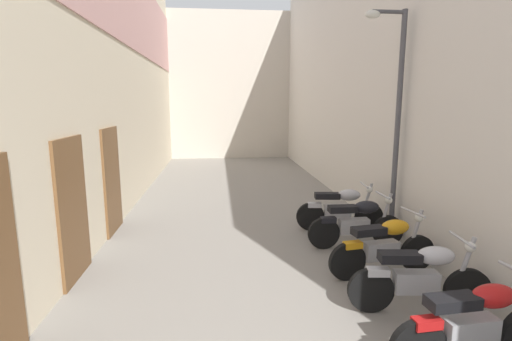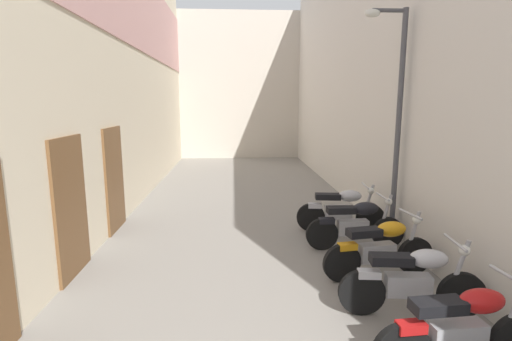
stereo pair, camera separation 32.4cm
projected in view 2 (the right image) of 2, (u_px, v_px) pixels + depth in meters
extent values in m
plane|color=gray|center=(250.00, 236.00, 7.76)|extent=(34.32, 34.32, 0.00)
cube|color=beige|center=(115.00, 60.00, 8.89)|extent=(0.40, 18.32, 7.36)
cube|color=brown|center=(70.00, 207.00, 5.86)|extent=(0.06, 1.10, 2.20)
cube|color=brown|center=(114.00, 179.00, 8.02)|extent=(0.06, 1.10, 2.20)
cube|color=beige|center=(372.00, 53.00, 9.21)|extent=(0.40, 18.32, 7.79)
cube|color=beige|center=(239.00, 87.00, 19.08)|extent=(8.76, 2.00, 6.96)
cube|color=#9E9EA3|center=(457.00, 336.00, 3.75)|extent=(0.57, 0.24, 0.28)
ellipsoid|color=#AD1414|center=(482.00, 301.00, 3.72)|extent=(0.50, 0.29, 0.24)
cube|color=black|center=(438.00, 306.00, 3.66)|extent=(0.53, 0.26, 0.12)
cylinder|color=#9E9EA3|center=(512.00, 278.00, 3.72)|extent=(0.08, 0.58, 0.04)
cube|color=#AD1414|center=(411.00, 327.00, 3.66)|extent=(0.29, 0.16, 0.10)
cylinder|color=black|center=(461.00, 295.00, 4.79)|extent=(0.61, 0.15, 0.60)
cylinder|color=black|center=(362.00, 293.00, 4.85)|extent=(0.61, 0.15, 0.60)
cube|color=#9E9EA3|center=(408.00, 285.00, 4.80)|extent=(0.58, 0.26, 0.28)
ellipsoid|color=#B7B7BC|center=(429.00, 259.00, 4.72)|extent=(0.51, 0.31, 0.24)
cube|color=black|center=(391.00, 259.00, 4.75)|extent=(0.54, 0.28, 0.12)
cylinder|color=#9E9EA3|center=(458.00, 269.00, 4.73)|extent=(0.25, 0.09, 0.77)
cylinder|color=#9E9EA3|center=(455.00, 242.00, 4.67)|extent=(0.10, 0.58, 0.04)
sphere|color=silver|center=(464.00, 250.00, 4.68)|extent=(0.14, 0.14, 0.14)
cube|color=#B7B7BC|center=(369.00, 274.00, 4.80)|extent=(0.29, 0.17, 0.10)
cylinder|color=black|center=(415.00, 256.00, 6.01)|extent=(0.61, 0.17, 0.60)
cylinder|color=black|center=(342.00, 263.00, 5.74)|extent=(0.61, 0.17, 0.60)
cube|color=#9E9EA3|center=(377.00, 252.00, 5.84)|extent=(0.58, 0.29, 0.28)
ellipsoid|color=orange|center=(391.00, 229.00, 5.83)|extent=(0.51, 0.33, 0.24)
cube|color=black|center=(364.00, 232.00, 5.73)|extent=(0.55, 0.30, 0.12)
cylinder|color=#9E9EA3|center=(412.00, 235.00, 5.93)|extent=(0.25, 0.10, 0.77)
cylinder|color=#9E9EA3|center=(410.00, 214.00, 5.85)|extent=(0.13, 0.58, 0.04)
sphere|color=silver|center=(416.00, 220.00, 5.90)|extent=(0.14, 0.14, 0.14)
cube|color=orange|center=(347.00, 246.00, 5.71)|extent=(0.30, 0.18, 0.10)
cylinder|color=black|center=(388.00, 233.00, 7.08)|extent=(0.60, 0.08, 0.60)
cylinder|color=black|center=(322.00, 234.00, 7.00)|extent=(0.60, 0.08, 0.60)
cube|color=#9E9EA3|center=(353.00, 227.00, 7.01)|extent=(0.56, 0.20, 0.28)
ellipsoid|color=black|center=(366.00, 208.00, 6.97)|extent=(0.48, 0.26, 0.24)
cube|color=black|center=(341.00, 210.00, 6.94)|extent=(0.52, 0.22, 0.12)
cylinder|color=#9E9EA3|center=(385.00, 215.00, 7.01)|extent=(0.25, 0.06, 0.77)
cylinder|color=#9E9EA3|center=(383.00, 197.00, 6.95)|extent=(0.04, 0.58, 0.04)
sphere|color=silver|center=(389.00, 202.00, 6.97)|extent=(0.14, 0.14, 0.14)
cube|color=black|center=(327.00, 221.00, 6.96)|extent=(0.28, 0.14, 0.10)
cylinder|color=black|center=(370.00, 218.00, 7.96)|extent=(0.61, 0.15, 0.60)
cylinder|color=black|center=(311.00, 217.00, 8.03)|extent=(0.61, 0.15, 0.60)
cube|color=#9E9EA3|center=(338.00, 212.00, 7.98)|extent=(0.58, 0.26, 0.28)
ellipsoid|color=#B7B7BC|center=(350.00, 196.00, 7.90)|extent=(0.51, 0.31, 0.24)
cube|color=black|center=(328.00, 197.00, 7.93)|extent=(0.54, 0.28, 0.12)
cylinder|color=#9E9EA3|center=(368.00, 202.00, 7.90)|extent=(0.25, 0.09, 0.77)
cylinder|color=#9E9EA3|center=(365.00, 186.00, 7.84)|extent=(0.10, 0.58, 0.04)
sphere|color=silver|center=(371.00, 191.00, 7.85)|extent=(0.14, 0.14, 0.14)
cube|color=#B7B7BC|center=(315.00, 206.00, 7.98)|extent=(0.29, 0.17, 0.10)
cylinder|color=#47474C|center=(398.00, 132.00, 6.99)|extent=(0.10, 0.10, 4.34)
cylinder|color=#47474C|center=(389.00, 10.00, 6.60)|extent=(0.60, 0.07, 0.07)
ellipsoid|color=silver|center=(372.00, 13.00, 6.59)|extent=(0.28, 0.18, 0.14)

